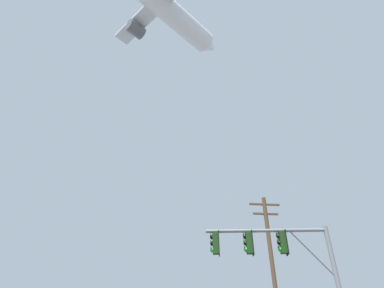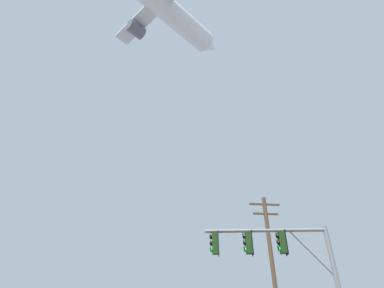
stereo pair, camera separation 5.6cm
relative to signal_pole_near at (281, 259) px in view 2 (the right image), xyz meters
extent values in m
cylinder|color=slate|center=(-0.52, 0.07, 1.20)|extent=(5.22, 0.83, 0.15)
cylinder|color=slate|center=(1.30, -0.17, 0.24)|extent=(1.63, 0.29, 1.97)
cube|color=#193814|center=(-2.70, 0.35, 0.67)|extent=(0.30, 0.35, 0.90)
cylinder|color=#193814|center=(-2.70, 0.35, 1.18)|extent=(0.05, 0.05, 0.12)
cube|color=black|center=(-2.57, 0.34, 0.67)|extent=(0.08, 0.46, 1.04)
sphere|color=black|center=(-2.85, 0.37, 0.94)|extent=(0.20, 0.20, 0.20)
cylinder|color=#193814|center=(-2.91, 0.38, 1.00)|extent=(0.07, 0.21, 0.21)
sphere|color=black|center=(-2.85, 0.37, 0.66)|extent=(0.20, 0.20, 0.20)
cylinder|color=#193814|center=(-2.91, 0.38, 0.72)|extent=(0.07, 0.21, 0.21)
sphere|color=green|center=(-2.85, 0.37, 0.38)|extent=(0.20, 0.20, 0.20)
cylinder|color=#193814|center=(-2.91, 0.38, 0.44)|extent=(0.07, 0.21, 0.21)
cube|color=#193814|center=(-1.27, 0.17, 0.67)|extent=(0.30, 0.35, 0.90)
cylinder|color=#193814|center=(-1.27, 0.17, 1.18)|extent=(0.05, 0.05, 0.12)
cube|color=black|center=(-1.14, 0.15, 0.67)|extent=(0.08, 0.46, 1.04)
sphere|color=black|center=(-1.42, 0.19, 0.94)|extent=(0.20, 0.20, 0.20)
cylinder|color=#193814|center=(-1.48, 0.19, 1.00)|extent=(0.07, 0.21, 0.21)
sphere|color=black|center=(-1.42, 0.19, 0.66)|extent=(0.20, 0.20, 0.20)
cylinder|color=#193814|center=(-1.48, 0.19, 0.72)|extent=(0.07, 0.21, 0.21)
sphere|color=green|center=(-1.42, 0.19, 0.38)|extent=(0.20, 0.20, 0.20)
cylinder|color=#193814|center=(-1.48, 0.19, 0.44)|extent=(0.07, 0.21, 0.21)
cube|color=#193814|center=(0.16, -0.02, 0.67)|extent=(0.30, 0.35, 0.90)
cylinder|color=#193814|center=(0.16, -0.02, 1.18)|extent=(0.05, 0.05, 0.12)
cube|color=black|center=(0.30, -0.04, 0.67)|extent=(0.08, 0.46, 1.04)
sphere|color=black|center=(0.01, 0.00, 0.94)|extent=(0.20, 0.20, 0.20)
cylinder|color=#193814|center=(-0.05, 0.01, 1.00)|extent=(0.07, 0.21, 0.21)
sphere|color=black|center=(0.01, 0.00, 0.66)|extent=(0.20, 0.20, 0.20)
cylinder|color=#193814|center=(-0.05, 0.01, 0.72)|extent=(0.07, 0.21, 0.21)
sphere|color=green|center=(0.01, 0.00, 0.38)|extent=(0.20, 0.20, 0.20)
cylinder|color=#193814|center=(-0.05, 0.01, 0.44)|extent=(0.07, 0.21, 0.21)
cylinder|color=brown|center=(2.13, 7.40, 0.64)|extent=(0.28, 0.28, 10.41)
cube|color=brown|center=(2.13, 7.40, 5.34)|extent=(2.20, 0.12, 0.12)
cube|color=brown|center=(2.13, 7.40, 4.64)|extent=(1.80, 0.12, 0.12)
cylinder|color=gray|center=(1.23, 7.40, 5.46)|extent=(0.10, 0.10, 0.18)
cylinder|color=gray|center=(3.03, 7.40, 5.46)|extent=(0.10, 0.10, 0.18)
cylinder|color=white|center=(-7.55, 22.25, 50.08)|extent=(21.51, 19.39, 4.38)
cone|color=white|center=(2.81, 31.18, 50.08)|extent=(4.99, 5.11, 4.16)
cube|color=silver|center=(-8.07, 21.80, 49.42)|extent=(17.46, 19.58, 0.49)
cylinder|color=#595B60|center=(-12.32, 26.74, 48.11)|extent=(4.09, 4.01, 2.46)
camera|label=1|loc=(-4.98, -13.17, -2.86)|focal=29.10mm
camera|label=2|loc=(-4.92, -13.18, -2.86)|focal=29.10mm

